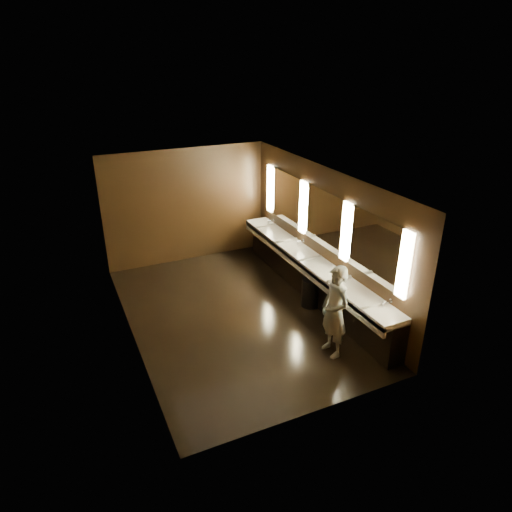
{
  "coord_description": "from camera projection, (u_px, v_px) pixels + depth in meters",
  "views": [
    {
      "loc": [
        -2.92,
        -7.34,
        4.88
      ],
      "look_at": [
        0.48,
        0.0,
        1.2
      ],
      "focal_mm": 32.0,
      "sensor_mm": 36.0,
      "label": 1
    }
  ],
  "objects": [
    {
      "name": "floor",
      "position": [
        235.0,
        314.0,
        9.2
      ],
      "size": [
        6.0,
        6.0,
        0.0
      ],
      "primitive_type": "plane",
      "color": "black",
      "rests_on": "ground"
    },
    {
      "name": "ceiling",
      "position": [
        231.0,
        178.0,
        8.04
      ],
      "size": [
        4.0,
        6.0,
        0.02
      ],
      "primitive_type": "cube",
      "color": "#2D2D2B",
      "rests_on": "wall_back"
    },
    {
      "name": "wall_back",
      "position": [
        187.0,
        206.0,
        11.1
      ],
      "size": [
        4.0,
        0.02,
        2.8
      ],
      "primitive_type": "cube",
      "color": "black",
      "rests_on": "floor"
    },
    {
      "name": "wall_front",
      "position": [
        317.0,
        332.0,
        6.14
      ],
      "size": [
        4.0,
        0.02,
        2.8
      ],
      "primitive_type": "cube",
      "color": "black",
      "rests_on": "floor"
    },
    {
      "name": "wall_left",
      "position": [
        126.0,
        271.0,
        7.85
      ],
      "size": [
        0.02,
        6.0,
        2.8
      ],
      "primitive_type": "cube",
      "color": "black",
      "rests_on": "floor"
    },
    {
      "name": "wall_right",
      "position": [
        323.0,
        235.0,
        9.38
      ],
      "size": [
        0.02,
        6.0,
        2.8
      ],
      "primitive_type": "cube",
      "color": "black",
      "rests_on": "floor"
    },
    {
      "name": "sink_counter",
      "position": [
        312.0,
        276.0,
        9.68
      ],
      "size": [
        0.55,
        5.4,
        1.01
      ],
      "color": "black",
      "rests_on": "floor"
    },
    {
      "name": "mirror_band",
      "position": [
        323.0,
        219.0,
        9.23
      ],
      "size": [
        0.06,
        5.03,
        1.15
      ],
      "color": "#FEF0B9",
      "rests_on": "wall_right"
    },
    {
      "name": "person",
      "position": [
        335.0,
        312.0,
        7.7
      ],
      "size": [
        0.41,
        0.62,
        1.67
      ],
      "primitive_type": "imported",
      "rotation": [
        0.0,
        0.0,
        -1.55
      ],
      "color": "#83ACC3",
      "rests_on": "floor"
    },
    {
      "name": "trash_bin",
      "position": [
        311.0,
        292.0,
        9.4
      ],
      "size": [
        0.46,
        0.46,
        0.61
      ],
      "primitive_type": "cylinder",
      "rotation": [
        0.0,
        0.0,
        0.19
      ],
      "color": "black",
      "rests_on": "floor"
    }
  ]
}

